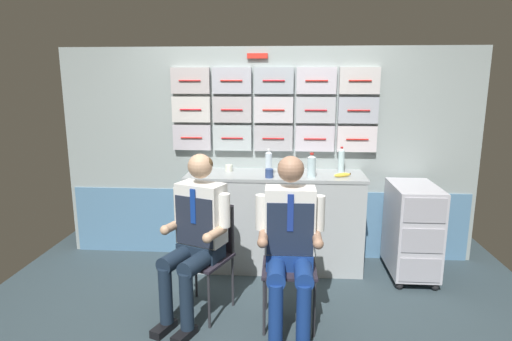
{
  "coord_description": "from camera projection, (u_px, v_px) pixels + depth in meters",
  "views": [
    {
      "loc": [
        0.19,
        -2.93,
        1.83
      ],
      "look_at": [
        -0.05,
        0.35,
        1.13
      ],
      "focal_mm": 29.97,
      "sensor_mm": 36.0,
      "label": 1
    }
  ],
  "objects": [
    {
      "name": "ground",
      "position": [
        259.0,
        328.0,
        3.26
      ],
      "size": [
        4.8,
        4.8,
        0.04
      ],
      "primitive_type": "cube",
      "color": "#2F3E45"
    },
    {
      "name": "galley_bulkhead",
      "position": [
        268.0,
        153.0,
        4.36
      ],
      "size": [
        4.2,
        0.14,
        2.15
      ],
      "color": "#95A2A1",
      "rests_on": "ground"
    },
    {
      "name": "galley_counter",
      "position": [
        275.0,
        220.0,
        4.21
      ],
      "size": [
        1.71,
        0.53,
        0.95
      ],
      "color": "#AAB0B3",
      "rests_on": "ground"
    },
    {
      "name": "service_trolley",
      "position": [
        412.0,
        228.0,
        3.97
      ],
      "size": [
        0.4,
        0.65,
        0.89
      ],
      "color": "black",
      "rests_on": "ground"
    },
    {
      "name": "folding_chair_left",
      "position": [
        208.0,
        245.0,
        3.43
      ],
      "size": [
        0.52,
        0.52,
        0.86
      ],
      "color": "#2D2D33",
      "rests_on": "ground"
    },
    {
      "name": "crew_member_left",
      "position": [
        196.0,
        230.0,
        3.25
      ],
      "size": [
        0.56,
        0.68,
        1.29
      ],
      "color": "black",
      "rests_on": "ground"
    },
    {
      "name": "folding_chair_right",
      "position": [
        289.0,
        252.0,
        3.27
      ],
      "size": [
        0.4,
        0.41,
        0.86
      ],
      "color": "#2D2D33",
      "rests_on": "ground"
    },
    {
      "name": "crew_member_right",
      "position": [
        290.0,
        237.0,
        3.08
      ],
      "size": [
        0.51,
        0.62,
        1.3
      ],
      "color": "black",
      "rests_on": "ground"
    },
    {
      "name": "water_bottle_clear",
      "position": [
        269.0,
        163.0,
        4.04
      ],
      "size": [
        0.06,
        0.06,
        0.25
      ],
      "color": "silver",
      "rests_on": "galley_counter"
    },
    {
      "name": "water_bottle_short",
      "position": [
        341.0,
        160.0,
        4.17
      ],
      "size": [
        0.06,
        0.06,
        0.25
      ],
      "color": "silver",
      "rests_on": "galley_counter"
    },
    {
      "name": "water_bottle_tall",
      "position": [
        312.0,
        166.0,
        3.95
      ],
      "size": [
        0.08,
        0.08,
        0.23
      ],
      "color": "silver",
      "rests_on": "galley_counter"
    },
    {
      "name": "espresso_cup_small",
      "position": [
        229.0,
        168.0,
        4.22
      ],
      "size": [
        0.07,
        0.07,
        0.06
      ],
      "color": "silver",
      "rests_on": "galley_counter"
    },
    {
      "name": "coffee_cup_white",
      "position": [
        269.0,
        173.0,
        3.94
      ],
      "size": [
        0.08,
        0.08,
        0.08
      ],
      "color": "navy",
      "rests_on": "galley_counter"
    },
    {
      "name": "snack_banana",
      "position": [
        342.0,
        175.0,
        3.97
      ],
      "size": [
        0.17,
        0.1,
        0.04
      ],
      "color": "yellow",
      "rests_on": "galley_counter"
    }
  ]
}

